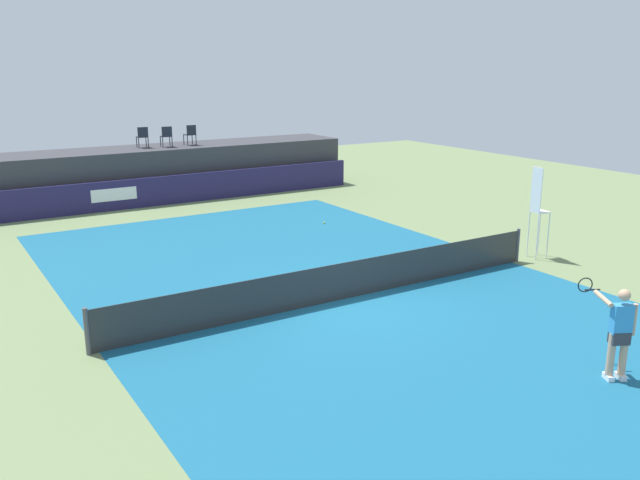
{
  "coord_description": "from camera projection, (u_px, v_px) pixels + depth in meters",
  "views": [
    {
      "loc": [
        -8.8,
        -13.02,
        5.7
      ],
      "look_at": [
        0.56,
        2.0,
        1.0
      ],
      "focal_mm": 37.41,
      "sensor_mm": 36.0,
      "label": 1
    }
  ],
  "objects": [
    {
      "name": "ground_plane",
      "position": [
        285.0,
        269.0,
        19.1
      ],
      "size": [
        48.0,
        48.0,
        0.0
      ],
      "primitive_type": "plane",
      "color": "#6B7F51"
    },
    {
      "name": "court_inner",
      "position": [
        343.0,
        299.0,
        16.64
      ],
      "size": [
        12.0,
        22.0,
        0.0
      ],
      "primitive_type": "cube",
      "color": "#16597A",
      "rests_on": "ground"
    },
    {
      "name": "sponsor_wall",
      "position": [
        162.0,
        191.0,
        27.56
      ],
      "size": [
        18.0,
        0.22,
        1.2
      ],
      "color": "#231E4C",
      "rests_on": "ground"
    },
    {
      "name": "spectator_platform",
      "position": [
        147.0,
        173.0,
        28.91
      ],
      "size": [
        18.0,
        2.8,
        2.2
      ],
      "primitive_type": "cube",
      "color": "#38383D",
      "rests_on": "ground"
    },
    {
      "name": "spectator_chair_far_left",
      "position": [
        142.0,
        136.0,
        28.42
      ],
      "size": [
        0.48,
        0.48,
        0.89
      ],
      "color": "#1E232D",
      "rests_on": "spectator_platform"
    },
    {
      "name": "spectator_chair_left",
      "position": [
        166.0,
        136.0,
        28.66
      ],
      "size": [
        0.48,
        0.48,
        0.89
      ],
      "color": "#1E232D",
      "rests_on": "spectator_platform"
    },
    {
      "name": "spectator_chair_center",
      "position": [
        190.0,
        134.0,
        29.33
      ],
      "size": [
        0.46,
        0.46,
        0.89
      ],
      "color": "#1E232D",
      "rests_on": "spectator_platform"
    },
    {
      "name": "umpire_chair",
      "position": [
        538.0,
        206.0,
        19.81
      ],
      "size": [
        0.51,
        0.51,
        2.76
      ],
      "color": "white",
      "rests_on": "ground"
    },
    {
      "name": "tennis_net",
      "position": [
        343.0,
        281.0,
        16.52
      ],
      "size": [
        12.4,
        0.02,
        0.95
      ],
      "primitive_type": "cube",
      "color": "#2D2D2D",
      "rests_on": "ground"
    },
    {
      "name": "net_post_near",
      "position": [
        87.0,
        331.0,
        13.35
      ],
      "size": [
        0.1,
        0.1,
        1.0
      ],
      "primitive_type": "cylinder",
      "color": "#4C4C51",
      "rests_on": "ground"
    },
    {
      "name": "net_post_far",
      "position": [
        518.0,
        245.0,
        19.68
      ],
      "size": [
        0.1,
        0.1,
        1.0
      ],
      "primitive_type": "cylinder",
      "color": "#4C4C51",
      "rests_on": "ground"
    },
    {
      "name": "tennis_player",
      "position": [
        619.0,
        331.0,
        12.21
      ],
      "size": [
        0.64,
        1.26,
        1.77
      ],
      "color": "white",
      "rests_on": "court_inner"
    },
    {
      "name": "tennis_ball",
      "position": [
        324.0,
        223.0,
        24.48
      ],
      "size": [
        0.07,
        0.07,
        0.07
      ],
      "primitive_type": "sphere",
      "color": "#D8EA33",
      "rests_on": "court_inner"
    }
  ]
}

